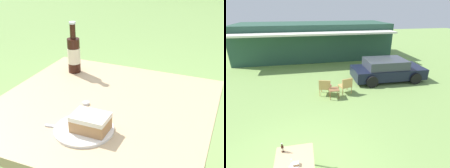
{
  "view_description": "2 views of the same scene",
  "coord_description": "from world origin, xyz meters",
  "views": [
    {
      "loc": [
        0.47,
        -1.01,
        1.33
      ],
      "look_at": [
        0.0,
        0.1,
        0.77
      ],
      "focal_mm": 50.0,
      "sensor_mm": 36.0,
      "label": 1
    },
    {
      "loc": [
        0.4,
        -3.1,
        3.87
      ],
      "look_at": [
        1.72,
        3.56,
        0.9
      ],
      "focal_mm": 28.0,
      "sensor_mm": 36.0,
      "label": 2
    }
  ],
  "objects": [
    {
      "name": "cake_on_plate",
      "position": [
        0.03,
        -0.2,
        0.74
      ],
      "size": [
        0.21,
        0.21,
        0.07
      ],
      "color": "white",
      "rests_on": "patio_table"
    },
    {
      "name": "loose_bottle_cap",
      "position": [
        -0.06,
        -0.02,
        0.72
      ],
      "size": [
        0.03,
        0.03,
        0.01
      ],
      "color": "silver",
      "rests_on": "patio_table"
    },
    {
      "name": "fork",
      "position": [
        -0.03,
        -0.21,
        0.72
      ],
      "size": [
        0.19,
        0.03,
        0.01
      ],
      "color": "silver",
      "rests_on": "patio_table"
    },
    {
      "name": "patio_table",
      "position": [
        0.0,
        0.0,
        0.65
      ],
      "size": [
        0.87,
        0.86,
        0.72
      ],
      "color": "tan",
      "rests_on": "ground_plane"
    },
    {
      "name": "cola_bottle_near",
      "position": [
        -0.27,
        0.26,
        0.81
      ],
      "size": [
        0.06,
        0.06,
        0.26
      ],
      "color": "black",
      "rests_on": "patio_table"
    }
  ]
}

